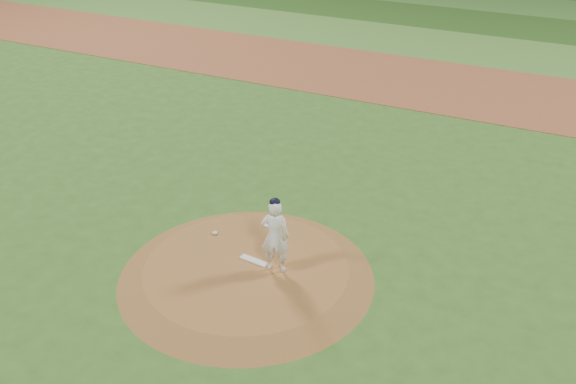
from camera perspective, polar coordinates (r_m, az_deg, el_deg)
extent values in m
plane|color=#325F1E|center=(13.99, -3.70, -7.50)|extent=(120.00, 120.00, 0.00)
cube|color=brown|center=(25.73, 12.20, 9.46)|extent=(70.00, 6.00, 0.02)
cube|color=#44782B|center=(30.86, 15.04, 12.35)|extent=(70.00, 5.00, 0.02)
cube|color=#234A18|center=(35.62, 16.94, 14.23)|extent=(70.00, 5.00, 0.02)
cube|color=#376B26|center=(40.44, 18.40, 15.66)|extent=(70.00, 5.00, 0.02)
cone|color=brown|center=(13.92, -3.71, -7.09)|extent=(5.50, 5.50, 0.25)
cube|color=silver|center=(14.00, -3.06, -6.10)|extent=(0.66, 0.23, 0.03)
ellipsoid|color=silver|center=(14.98, -6.52, -3.62)|extent=(0.12, 0.12, 0.07)
imported|color=white|center=(13.28, -1.14, -3.95)|extent=(0.69, 0.55, 1.67)
ellipsoid|color=black|center=(12.85, -1.18, -0.89)|extent=(0.22, 0.22, 0.15)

